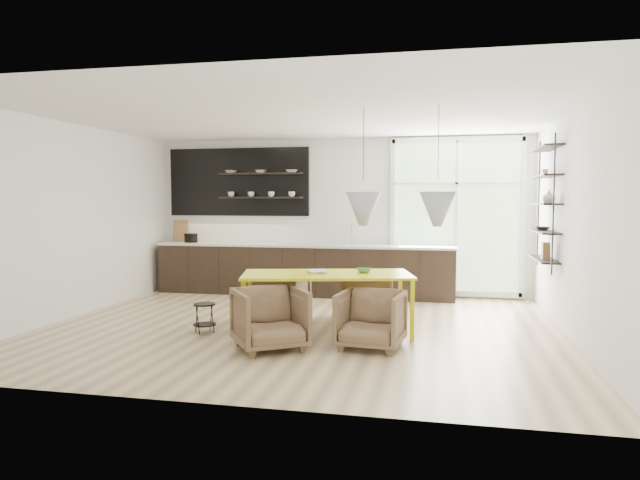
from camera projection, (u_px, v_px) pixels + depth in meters
The scene contains 11 objects.
room at pixel (353, 219), 8.69m from camera, with size 7.02×6.01×2.91m.
kitchen_run at pixel (298, 262), 10.57m from camera, with size 5.54×0.69×2.75m.
right_shelving at pixel (546, 207), 8.17m from camera, with size 0.26×1.22×1.90m.
dining_table at pixel (327, 277), 7.46m from camera, with size 2.36×1.48×0.80m.
armchair_back_left at pixel (279, 298), 8.18m from camera, with size 0.76×0.78×0.71m, color brown.
armchair_back_right at pixel (367, 296), 8.36m from camera, with size 0.74×0.77×0.70m, color brown.
armchair_front_left at pixel (270, 319), 6.70m from camera, with size 0.78×0.80×0.73m, color brown.
armchair_front_right at pixel (371, 320), 6.75m from camera, with size 0.74×0.76×0.69m, color brown.
wire_stool at pixel (205, 314), 7.55m from camera, with size 0.31×0.31×0.39m.
table_book at pixel (308, 272), 7.53m from camera, with size 0.23×0.31×0.03m, color white.
table_bowl at pixel (364, 270), 7.53m from camera, with size 0.19×0.19×0.06m, color #4D894C.
Camera 1 is at (1.90, -7.51, 1.77)m, focal length 32.00 mm.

